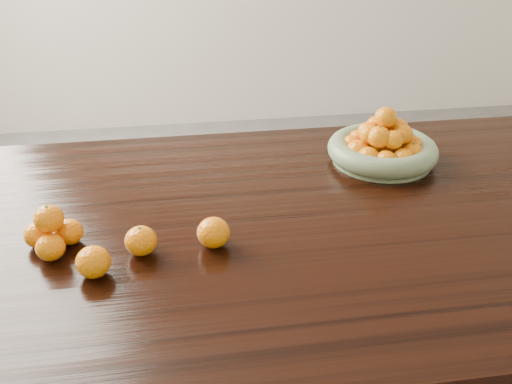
{
  "coord_description": "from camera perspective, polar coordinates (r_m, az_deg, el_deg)",
  "views": [
    {
      "loc": [
        -0.17,
        -1.06,
        1.4
      ],
      "look_at": [
        -0.01,
        -0.02,
        0.83
      ],
      "focal_mm": 40.0,
      "sensor_mm": 36.0,
      "label": 1
    }
  ],
  "objects": [
    {
      "name": "fruit_bowl",
      "position": [
        1.53,
        12.58,
        4.43
      ],
      "size": [
        0.29,
        0.29,
        0.15
      ],
      "rotation": [
        0.0,
        0.0,
        -0.27
      ],
      "color": "gray",
      "rests_on": "dining_table"
    },
    {
      "name": "loose_orange_0",
      "position": [
        1.15,
        -11.44,
        -4.8
      ],
      "size": [
        0.06,
        0.06,
        0.06
      ],
      "primitive_type": "ellipsoid",
      "color": "orange",
      "rests_on": "dining_table"
    },
    {
      "name": "loose_orange_1",
      "position": [
        1.11,
        -15.97,
        -6.74
      ],
      "size": [
        0.07,
        0.07,
        0.06
      ],
      "primitive_type": "ellipsoid",
      "color": "orange",
      "rests_on": "dining_table"
    },
    {
      "name": "loose_orange_2",
      "position": [
        1.15,
        -4.28,
        -4.06
      ],
      "size": [
        0.07,
        0.07,
        0.06
      ],
      "primitive_type": "ellipsoid",
      "color": "orange",
      "rests_on": "dining_table"
    },
    {
      "name": "dining_table",
      "position": [
        1.3,
        0.29,
        -6.13
      ],
      "size": [
        2.0,
        1.0,
        0.75
      ],
      "color": "black",
      "rests_on": "ground"
    },
    {
      "name": "orange_pyramid",
      "position": [
        1.2,
        -19.77,
        -3.86
      ],
      "size": [
        0.12,
        0.11,
        0.1
      ],
      "rotation": [
        0.0,
        0.0,
        0.03
      ],
      "color": "orange",
      "rests_on": "dining_table"
    }
  ]
}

